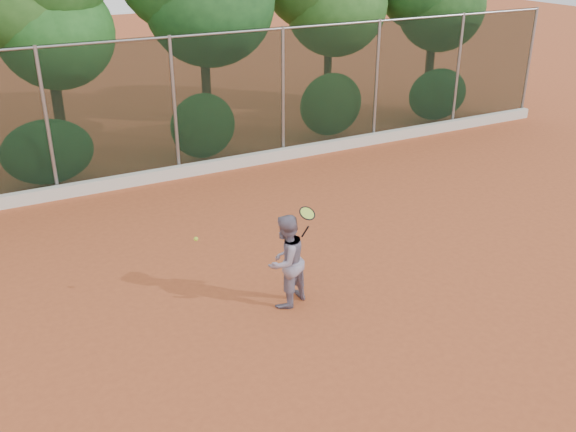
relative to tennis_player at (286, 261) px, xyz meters
name	(u,v)px	position (x,y,z in m)	size (l,w,h in m)	color
ground	(315,305)	(0.42, -0.28, -0.81)	(80.00, 80.00, 0.00)	#AE5029
concrete_curb	(182,171)	(0.42, 6.54, -0.66)	(24.00, 0.20, 0.30)	silver
tennis_player	(286,261)	(0.00, 0.00, 0.00)	(0.79, 0.61, 1.62)	gray
chainlink_fence	(174,104)	(0.42, 6.72, 1.05)	(24.09, 0.09, 3.50)	black
tennis_racket	(307,215)	(0.33, -0.11, 0.80)	(0.32, 0.30, 0.56)	black
tennis_ball_in_flight	(196,239)	(-1.34, 0.54, 0.48)	(0.07, 0.07, 0.07)	#B5D32F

